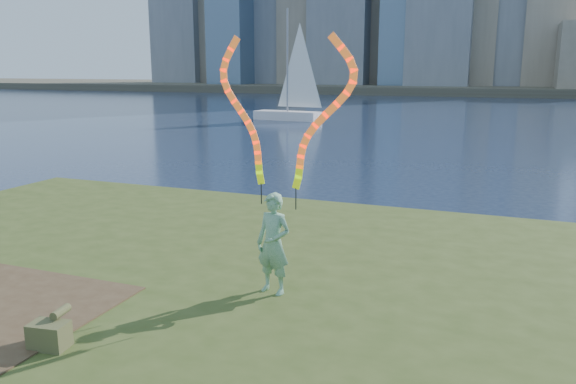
% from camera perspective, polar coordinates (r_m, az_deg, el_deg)
% --- Properties ---
extents(ground, '(320.00, 320.00, 0.00)m').
position_cam_1_polar(ground, '(9.80, -5.23, -11.05)').
color(ground, '#1A2742').
rests_on(ground, ground).
extents(grassy_knoll, '(20.00, 18.00, 0.80)m').
position_cam_1_polar(grassy_knoll, '(7.87, -12.97, -14.78)').
color(grassy_knoll, '#3A4A1A').
rests_on(grassy_knoll, ground).
extents(far_shore, '(320.00, 40.00, 1.20)m').
position_cam_1_polar(far_shore, '(103.16, 19.29, 9.91)').
color(far_shore, '#494436').
rests_on(far_shore, ground).
extents(woman_with_ribbons, '(1.94, 0.52, 3.84)m').
position_cam_1_polar(woman_with_ribbons, '(7.66, -1.32, 0.08)').
color(woman_with_ribbons, '#1E723B').
rests_on(woman_with_ribbons, grassy_knoll).
extents(canvas_bag, '(0.46, 0.52, 0.40)m').
position_cam_1_polar(canvas_bag, '(7.07, -23.02, -13.10)').
color(canvas_bag, '#3F4522').
rests_on(canvas_bag, grassy_knoll).
extents(sailboat, '(5.55, 2.19, 8.34)m').
position_cam_1_polar(sailboat, '(43.60, 0.28, 9.18)').
color(sailboat, white).
rests_on(sailboat, ground).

